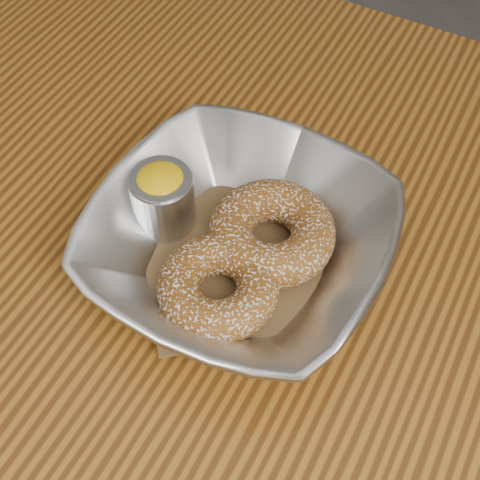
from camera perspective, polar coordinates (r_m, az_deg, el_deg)
The scene contains 6 objects.
table at distance 0.57m, azimuth 4.86°, elevation -13.81°, with size 1.20×0.80×0.75m.
serving_bowl at distance 0.50m, azimuth 0.00°, elevation -0.20°, with size 0.22×0.22×0.05m, color #B8BBC0.
parchment at distance 0.51m, azimuth 0.00°, elevation -1.39°, with size 0.14×0.14×0.00m, color brown.
donut_back at distance 0.50m, azimuth 2.73°, elevation 0.64°, with size 0.10×0.10×0.03m, color brown.
donut_front at distance 0.48m, azimuth -1.86°, elevation -4.03°, with size 0.09×0.09×0.03m, color brown.
ramekin at distance 0.51m, azimuth -6.62°, elevation 3.69°, with size 0.05×0.05×0.06m.
Camera 1 is at (0.06, -0.21, 1.18)m, focal length 50.00 mm.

